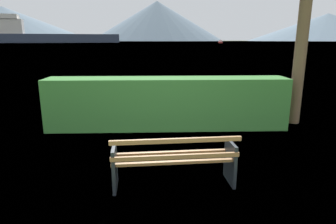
# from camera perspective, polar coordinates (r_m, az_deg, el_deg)

# --- Properties ---
(ground_plane) EXTENTS (1400.00, 1400.00, 0.00)m
(ground_plane) POSITION_cam_1_polar(r_m,az_deg,el_deg) (4.73, 1.07, -13.95)
(ground_plane) COLOR olive
(water_surface) EXTENTS (620.00, 620.00, 0.00)m
(water_surface) POSITION_cam_1_polar(r_m,az_deg,el_deg) (313.02, -2.10, 13.63)
(water_surface) COLOR slate
(water_surface) RESTS_ON ground_plane
(park_bench) EXTENTS (1.92, 0.70, 0.87)m
(park_bench) POSITION_cam_1_polar(r_m,az_deg,el_deg) (4.49, 1.20, -9.45)
(park_bench) COLOR olive
(park_bench) RESTS_ON ground_plane
(hedge_row) EXTENTS (6.04, 0.83, 1.29)m
(hedge_row) POSITION_cam_1_polar(r_m,az_deg,el_deg) (7.39, -0.19, 1.76)
(hedge_row) COLOR #387A33
(hedge_row) RESTS_ON ground_plane
(cargo_ship_large) EXTENTS (94.87, 38.95, 20.02)m
(cargo_ship_large) POSITION_cam_1_polar(r_m,az_deg,el_deg) (244.21, -23.06, 13.76)
(cargo_ship_large) COLOR #2D384C
(cargo_ship_large) RESTS_ON water_surface
(fishing_boat_near) EXTENTS (4.42, 9.12, 2.15)m
(fishing_boat_near) POSITION_cam_1_polar(r_m,az_deg,el_deg) (207.83, 10.31, 13.42)
(fishing_boat_near) COLOR #B2332D
(fishing_boat_near) RESTS_ON water_surface
(distant_hills) EXTENTS (885.00, 324.27, 74.73)m
(distant_hills) POSITION_cam_1_polar(r_m,az_deg,el_deg) (562.42, -4.36, 16.93)
(distant_hills) COLOR slate
(distant_hills) RESTS_ON ground_plane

